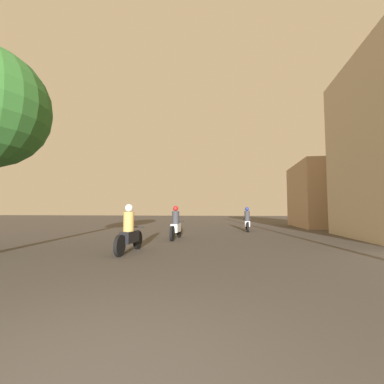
% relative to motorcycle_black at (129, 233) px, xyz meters
% --- Properties ---
extents(motorcycle_black, '(0.60, 2.02, 1.48)m').
position_rel_motorcycle_black_xyz_m(motorcycle_black, '(0.00, 0.00, 0.00)').
color(motorcycle_black, black).
rests_on(motorcycle_black, ground_plane).
extents(motorcycle_white, '(0.60, 2.12, 1.50)m').
position_rel_motorcycle_black_xyz_m(motorcycle_white, '(0.63, 3.83, 0.01)').
color(motorcycle_white, black).
rests_on(motorcycle_white, ground_plane).
extents(motorcycle_silver, '(0.60, 2.07, 1.49)m').
position_rel_motorcycle_black_xyz_m(motorcycle_silver, '(4.08, 8.82, 0.00)').
color(motorcycle_silver, black).
rests_on(motorcycle_silver, ground_plane).
extents(building_right_far, '(4.51, 6.41, 4.94)m').
position_rel_motorcycle_black_xyz_m(building_right_far, '(10.43, 13.72, 1.87)').
color(building_right_far, tan).
rests_on(building_right_far, ground_plane).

